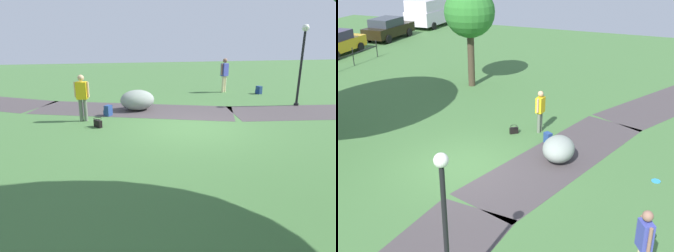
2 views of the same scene
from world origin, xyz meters
TOP-DOWN VIEW (x-y plane):
  - ground_plane at (0.00, 0.00)m, footprint 48.00×48.00m
  - footpath_segment_near at (-6.02, -1.16)m, footprint 8.20×3.18m
  - footpath_segment_mid at (1.76, -2.82)m, footprint 8.34×4.72m
  - lamp_post at (-5.26, -2.42)m, footprint 0.28×0.28m
  - lawn_boulder at (1.58, -2.80)m, footprint 1.50×1.23m
  - woman_with_handbag at (3.60, -1.51)m, footprint 0.51×0.29m
  - man_near_boulder at (-3.25, -5.95)m, footprint 0.46×0.39m
  - handbag_on_grass at (3.08, -0.66)m, footprint 0.38×0.38m
  - backpack_by_boulder at (2.76, -2.10)m, footprint 0.35×0.34m
  - spare_backpack_on_lawn at (-4.86, -5.17)m, footprint 0.32×0.33m
  - frisbee_on_grass at (1.32, -5.97)m, footprint 0.28×0.28m

SIDE VIEW (x-z plane):
  - ground_plane at x=0.00m, z-range 0.00..0.00m
  - footpath_segment_near at x=-6.02m, z-range 0.00..0.01m
  - footpath_segment_mid at x=1.76m, z-range 0.00..0.01m
  - frisbee_on_grass at x=1.32m, z-range 0.00..0.02m
  - handbag_on_grass at x=3.08m, z-range -0.01..0.29m
  - backpack_by_boulder at x=2.76m, z-range -0.01..0.39m
  - spare_backpack_on_lawn at x=-4.86m, z-range -0.01..0.39m
  - lawn_boulder at x=1.58m, z-range 0.00..0.82m
  - woman_with_handbag at x=3.60m, z-range 0.13..1.77m
  - man_near_boulder at x=-3.25m, z-range 0.15..1.91m
  - lamp_post at x=-5.26m, z-range 0.40..3.75m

